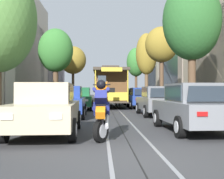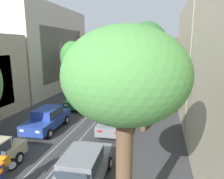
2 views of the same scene
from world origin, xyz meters
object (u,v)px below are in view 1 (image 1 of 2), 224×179
Objects in this scene: parked_car_green_fourth_right at (132,96)px; parked_car_brown_sixth_right at (121,95)px; pedestrian_on_left_pavement at (51,96)px; street_tree_kerb_left_mid at (73,60)px; street_tree_kerb_right_far at (136,62)px; street_tree_kerb_left_second at (56,51)px; street_tree_kerb_right_mid at (162,45)px; parked_car_grey_second_right at (158,101)px; street_tree_kerb_right_fourth at (146,55)px; parked_car_green_mid_left at (79,99)px; parked_car_grey_near_right at (194,107)px; parked_car_blue_second_left at (66,102)px; fire_hydrant at (45,107)px; parked_car_blue_mid_right at (141,98)px; parked_car_beige_near_left at (46,109)px; cable_car_trolley at (109,87)px; parked_car_maroon_fifth_right at (126,95)px; motorcycle_with_rider at (101,106)px; street_tree_kerb_right_second at (192,21)px.

parked_car_brown_sixth_right is at bearing 90.66° from parked_car_green_fourth_right.
parked_car_brown_sixth_right is at bearing 65.98° from pedestrian_on_left_pavement.
street_tree_kerb_left_mid is 11.75m from pedestrian_on_left_pavement.
street_tree_kerb_right_far reaches higher than parked_car_green_fourth_right.
street_tree_kerb_right_mid is at bearing -3.94° from street_tree_kerb_left_second.
street_tree_kerb_left_second is (-6.89, 8.50, 3.85)m from parked_car_grey_second_right.
parked_car_green_mid_left is at bearing -120.29° from street_tree_kerb_right_fourth.
parked_car_green_fourth_right is 13.29m from parked_car_brown_sixth_right.
pedestrian_on_left_pavement is (-7.39, 15.98, 0.12)m from parked_car_grey_near_right.
street_tree_kerb_right_far is (6.78, 26.46, 4.62)m from parked_car_blue_second_left.
street_tree_kerb_left_mid is at bearing 90.84° from fire_hydrant.
parked_car_brown_sixth_right is (-0.15, 19.33, 0.00)m from parked_car_blue_mid_right.
parked_car_beige_near_left is 11.71m from parked_car_green_mid_left.
parked_car_blue_second_left is at bearing -52.01° from fire_hydrant.
cable_car_trolley reaches higher than fire_hydrant.
parked_car_grey_second_right is at bearing -8.02° from fire_hydrant.
parked_car_green_fourth_right is 6.78m from parked_car_maroon_fifth_right.
cable_car_trolley is at bearing 167.06° from street_tree_kerb_right_mid.
parked_car_green_mid_left is 2.35× the size of motorcycle_with_rider.
parked_car_brown_sixth_right is at bearing 81.99° from parked_car_beige_near_left.
cable_car_trolley is (-2.34, -10.67, 0.86)m from parked_car_maroon_fifth_right.
parked_car_maroon_fifth_right is at bearing 90.01° from parked_car_grey_near_right.
parked_car_maroon_fifth_right is at bearing 99.39° from street_tree_kerb_right_mid.
street_tree_kerb_left_second is at bearing -175.20° from cable_car_trolley.
parked_car_blue_mid_right is (0.00, 6.73, 0.00)m from parked_car_grey_second_right.
motorcycle_with_rider is (-5.12, -8.18, -4.35)m from street_tree_kerb_right_second.
parked_car_blue_mid_right is at bearing -89.76° from parked_car_maroon_fifth_right.
parked_car_blue_mid_right is at bearing 89.78° from parked_car_grey_near_right.
motorcycle_with_rider is 1.15× the size of pedestrian_on_left_pavement.
pedestrian_on_left_pavement is (-9.38, -6.51, -4.45)m from street_tree_kerb_right_fourth.
parked_car_green_fourth_right is 2.34× the size of motorcycle_with_rider.
street_tree_kerb_right_mid reaches higher than motorcycle_with_rider.
parked_car_green_fourth_right is 0.63× the size of street_tree_kerb_left_mid.
parked_car_beige_near_left is 0.66× the size of street_tree_kerb_right_mid.
pedestrian_on_left_pavement is (-0.55, 1.22, -3.74)m from street_tree_kerb_left_second.
parked_car_grey_second_right is 2.70× the size of pedestrian_on_left_pavement.
street_tree_kerb_right_fourth is 4.78× the size of pedestrian_on_left_pavement.
street_tree_kerb_right_mid is (1.87, -4.88, 4.29)m from parked_car_green_fourth_right.
parked_car_brown_sixth_right is 0.48× the size of cable_car_trolley.
parked_car_maroon_fifth_right is 27.47m from motorcycle_with_rider.
parked_car_green_fourth_right is 0.56× the size of street_tree_kerb_right_fourth.
street_tree_kerb_left_second is 12.15m from street_tree_kerb_left_mid.
street_tree_kerb_right_far reaches higher than parked_car_green_mid_left.
fire_hydrant is (-8.27, -15.34, -4.95)m from street_tree_kerb_right_fourth.
street_tree_kerb_left_mid reaches higher than parked_car_maroon_fifth_right.
street_tree_kerb_right_fourth is (8.83, 7.73, 0.72)m from street_tree_kerb_left_second.
parked_car_brown_sixth_right is 0.66× the size of street_tree_kerb_right_mid.
parked_car_blue_mid_right is at bearing 57.68° from parked_car_blue_second_left.
cable_car_trolley is (-4.42, 8.45, -3.63)m from street_tree_kerb_right_second.
street_tree_kerb_right_second is 10.20m from cable_car_trolley.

